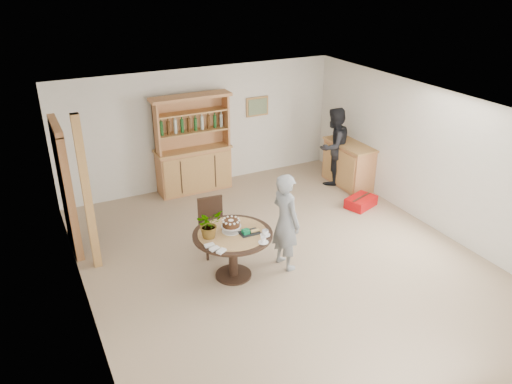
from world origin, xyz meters
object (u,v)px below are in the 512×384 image
at_px(dining_table, 233,242).
at_px(adult_person, 334,146).
at_px(dining_chair, 213,222).
at_px(red_suitcase, 361,202).
at_px(sideboard, 348,164).
at_px(hutch, 193,159).
at_px(teen_boy, 286,222).

bearing_deg(dining_table, adult_person, 34.00).
bearing_deg(dining_chair, red_suitcase, 8.87).
relative_size(sideboard, dining_chair, 1.33).
bearing_deg(hutch, dining_table, -100.01).
distance_m(hutch, sideboard, 3.29).
bearing_deg(sideboard, adult_person, 134.29).
xyz_separation_m(teen_boy, red_suitcase, (2.38, 1.14, -0.69)).
bearing_deg(adult_person, dining_chair, 4.81).
relative_size(hutch, red_suitcase, 2.92).
distance_m(adult_person, red_suitcase, 1.45).
xyz_separation_m(teen_boy, adult_person, (2.53, 2.38, 0.04)).
distance_m(hutch, adult_person, 2.98).
distance_m(dining_table, adult_person, 4.08).
height_order(sideboard, dining_table, sideboard).
relative_size(sideboard, red_suitcase, 1.80).
bearing_deg(dining_table, hutch, 79.99).
bearing_deg(hutch, teen_boy, -85.38).
bearing_deg(teen_boy, dining_table, 75.46).
distance_m(hutch, red_suitcase, 3.52).
bearing_deg(dining_table, dining_chair, 89.50).
bearing_deg(teen_boy, dining_chair, 34.37).
relative_size(hutch, sideboard, 1.62).
bearing_deg(teen_boy, sideboard, -60.23).
xyz_separation_m(sideboard, dining_table, (-3.62, -2.03, 0.13)).
xyz_separation_m(adult_person, red_suitcase, (-0.15, -1.24, -0.74)).
height_order(sideboard, dining_chair, dining_chair).
height_order(dining_chair, red_suitcase, dining_chair).
bearing_deg(hutch, red_suitcase, -40.17).
xyz_separation_m(dining_chair, adult_person, (3.37, 1.45, 0.30)).
bearing_deg(red_suitcase, dining_table, 178.45).
xyz_separation_m(dining_chair, teen_boy, (0.84, -0.93, 0.26)).
relative_size(dining_table, teen_boy, 0.76).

